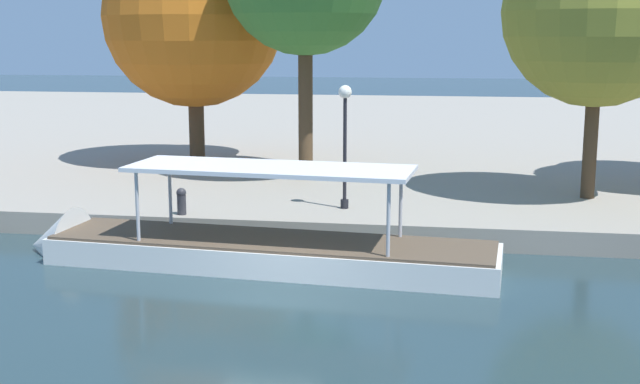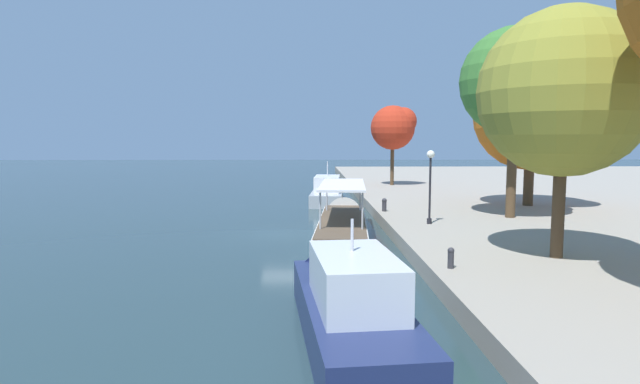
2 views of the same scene
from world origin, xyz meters
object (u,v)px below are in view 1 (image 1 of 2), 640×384
at_px(lamp_post, 345,129).
at_px(tree_3, 199,8).
at_px(tour_boat_1, 234,253).
at_px(mooring_bollard_1, 182,200).
at_px(tree_1, 602,12).

relative_size(lamp_post, tree_3, 0.39).
bearing_deg(tour_boat_1, lamp_post, -114.01).
xyz_separation_m(mooring_bollard_1, tree_3, (-2.64, 10.79, 6.37)).
distance_m(tour_boat_1, mooring_bollard_1, 3.90).
xyz_separation_m(mooring_bollard_1, tree_1, (13.43, 5.06, 5.96)).
height_order(mooring_bollard_1, tree_1, tree_1).
distance_m(mooring_bollard_1, tree_1, 15.54).
height_order(tour_boat_1, tree_3, tree_3).
xyz_separation_m(lamp_post, tree_3, (-7.68, 9.01, 4.18)).
distance_m(tour_boat_1, lamp_post, 6.13).
relative_size(tour_boat_1, tree_3, 1.34).
distance_m(tour_boat_1, tree_3, 16.29).
relative_size(tour_boat_1, mooring_bollard_1, 16.14).
bearing_deg(mooring_bollard_1, lamp_post, 19.47).
xyz_separation_m(tour_boat_1, tree_1, (10.93, 7.93, 6.84)).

